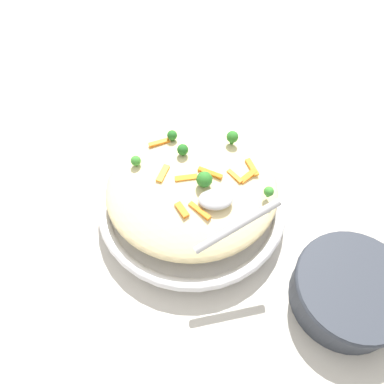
% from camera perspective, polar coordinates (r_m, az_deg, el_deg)
% --- Properties ---
extents(ground_plane, '(2.40, 2.40, 0.00)m').
position_cam_1_polar(ground_plane, '(0.75, -0.00, -2.73)').
color(ground_plane, beige).
extents(serving_bowl, '(0.35, 0.35, 0.05)m').
position_cam_1_polar(serving_bowl, '(0.73, -0.00, -1.65)').
color(serving_bowl, silver).
rests_on(serving_bowl, ground_plane).
extents(pasta_mound, '(0.30, 0.28, 0.06)m').
position_cam_1_polar(pasta_mound, '(0.68, -0.00, 0.55)').
color(pasta_mound, beige).
rests_on(pasta_mound, serving_bowl).
extents(carrot_piece_0, '(0.04, 0.02, 0.01)m').
position_cam_1_polar(carrot_piece_0, '(0.72, -4.81, 7.18)').
color(carrot_piece_0, orange).
rests_on(carrot_piece_0, pasta_mound).
extents(carrot_piece_1, '(0.03, 0.04, 0.01)m').
position_cam_1_polar(carrot_piece_1, '(0.63, 1.11, -2.76)').
color(carrot_piece_1, orange).
rests_on(carrot_piece_1, pasta_mound).
extents(carrot_piece_2, '(0.02, 0.03, 0.01)m').
position_cam_1_polar(carrot_piece_2, '(0.63, -1.48, -2.67)').
color(carrot_piece_2, orange).
rests_on(carrot_piece_2, pasta_mound).
extents(carrot_piece_3, '(0.04, 0.01, 0.01)m').
position_cam_1_polar(carrot_piece_3, '(0.66, -0.84, 1.81)').
color(carrot_piece_3, orange).
rests_on(carrot_piece_3, pasta_mound).
extents(carrot_piece_4, '(0.04, 0.03, 0.01)m').
position_cam_1_polar(carrot_piece_4, '(0.66, 2.65, 2.74)').
color(carrot_piece_4, orange).
rests_on(carrot_piece_4, pasta_mound).
extents(carrot_piece_5, '(0.02, 0.04, 0.01)m').
position_cam_1_polar(carrot_piece_5, '(0.67, -4.25, 2.65)').
color(carrot_piece_5, orange).
rests_on(carrot_piece_5, pasta_mound).
extents(carrot_piece_6, '(0.02, 0.04, 0.01)m').
position_cam_1_polar(carrot_piece_6, '(0.69, 8.72, 3.58)').
color(carrot_piece_6, orange).
rests_on(carrot_piece_6, pasta_mound).
extents(carrot_piece_7, '(0.03, 0.03, 0.01)m').
position_cam_1_polar(carrot_piece_7, '(0.67, 6.24, 2.26)').
color(carrot_piece_7, orange).
rests_on(carrot_piece_7, pasta_mound).
extents(carrot_piece_8, '(0.03, 0.03, 0.01)m').
position_cam_1_polar(carrot_piece_8, '(0.67, 8.19, 1.97)').
color(carrot_piece_8, orange).
rests_on(carrot_piece_8, pasta_mound).
extents(broccoli_floret_0, '(0.02, 0.02, 0.03)m').
position_cam_1_polar(broccoli_floret_0, '(0.68, -1.36, 6.16)').
color(broccoli_floret_0, '#205B1C').
rests_on(broccoli_floret_0, pasta_mound).
extents(broccoli_floret_1, '(0.02, 0.02, 0.03)m').
position_cam_1_polar(broccoli_floret_1, '(0.71, 5.90, 7.97)').
color(broccoli_floret_1, '#296820').
rests_on(broccoli_floret_1, pasta_mound).
extents(broccoli_floret_2, '(0.03, 0.03, 0.03)m').
position_cam_1_polar(broccoli_floret_2, '(0.64, 1.81, 1.83)').
color(broccoli_floret_2, '#296820').
rests_on(broccoli_floret_2, pasta_mound).
extents(broccoli_floret_3, '(0.02, 0.02, 0.02)m').
position_cam_1_polar(broccoli_floret_3, '(0.65, 11.11, 0.06)').
color(broccoli_floret_3, '#377928').
rests_on(broccoli_floret_3, pasta_mound).
extents(broccoli_floret_4, '(0.02, 0.02, 0.02)m').
position_cam_1_polar(broccoli_floret_4, '(0.71, -2.91, 8.24)').
color(broccoli_floret_4, '#205B1C').
rests_on(broccoli_floret_4, pasta_mound).
extents(broccoli_floret_5, '(0.02, 0.02, 0.02)m').
position_cam_1_polar(broccoli_floret_5, '(0.68, -8.18, 4.52)').
color(broccoli_floret_5, '#377928').
rests_on(broccoli_floret_5, pasta_mound).
extents(serving_spoon, '(0.13, 0.11, 0.06)m').
position_cam_1_polar(serving_spoon, '(0.61, 4.46, -2.33)').
color(serving_spoon, '#B7B7BC').
rests_on(serving_spoon, pasta_mound).
extents(companion_bowl, '(0.19, 0.19, 0.07)m').
position_cam_1_polar(companion_bowl, '(0.69, 22.06, -13.13)').
color(companion_bowl, '#333842').
rests_on(companion_bowl, ground_plane).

